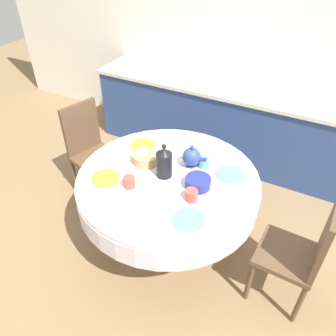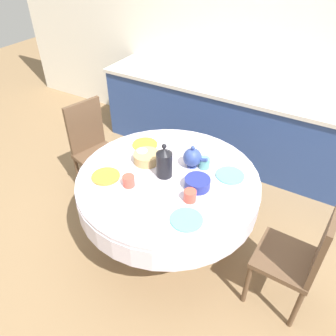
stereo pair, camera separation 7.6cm
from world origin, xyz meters
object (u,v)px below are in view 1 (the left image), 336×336
Objects in this scene: teapot at (192,157)px; chair_left at (302,251)px; chair_right at (90,147)px; coffee_carafe at (164,162)px.

chair_left is at bearing -14.61° from teapot.
chair_right reaches higher than teapot.
coffee_carafe is (-1.08, 0.04, 0.34)m from chair_left.
chair_left is 1.13m from coffee_carafe.
coffee_carafe reaches higher than teapot.
teapot is at bearing 57.75° from coffee_carafe.
teapot is (0.13, 0.21, -0.04)m from coffee_carafe.
chair_right is 1.16m from teapot.
chair_right is 3.41× the size of coffee_carafe.
chair_left is at bearing -2.08° from coffee_carafe.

